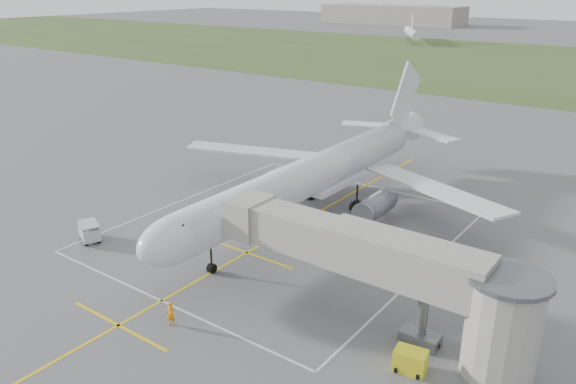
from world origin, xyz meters
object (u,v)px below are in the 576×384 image
Objects in this scene: gpu_unit at (410,361)px; ramp_worker_nose at (171,314)px; airliner at (315,175)px; baggage_cart at (90,232)px; ramp_worker_wing at (258,183)px; jet_bridge at (393,271)px.

gpu_unit is 1.18× the size of ramp_worker_nose.
baggage_cart is at bearing -127.43° from airliner.
ramp_worker_nose is (-15.62, -5.30, 0.18)m from gpu_unit.
jet_bridge is at bearing 176.24° from ramp_worker_wing.
airliner reaches higher than baggage_cart.
ramp_worker_nose is at bearing -82.41° from airliner.
gpu_unit is 34.28m from ramp_worker_wing.
airliner is at bearing 128.64° from gpu_unit.
airliner is 10.40m from ramp_worker_wing.
jet_bridge is (15.72, -14.25, 0.35)m from airliner.
ramp_worker_wing is (-12.44, 24.99, -0.09)m from ramp_worker_nose.
jet_bridge reaches higher than ramp_worker_wing.
ramp_worker_nose is at bearing 146.35° from ramp_worker_wing.
jet_bridge is 14.43× the size of ramp_worker_wing.
ramp_worker_nose is at bearing -169.90° from gpu_unit.
airliner is 28.83× the size of ramp_worker_wing.
ramp_worker_wing is at bearing 101.04° from ramp_worker_nose.
gpu_unit is at bearing 24.47° from baggage_cart.
airliner is 22.28m from baggage_cart.
jet_bridge is 30.48m from ramp_worker_wing.
baggage_cart is 17.13m from ramp_worker_nose.
jet_bridge is 7.90× the size of baggage_cart.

